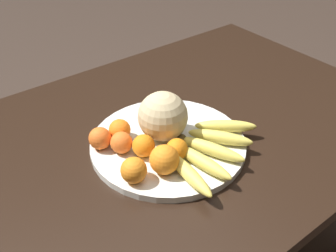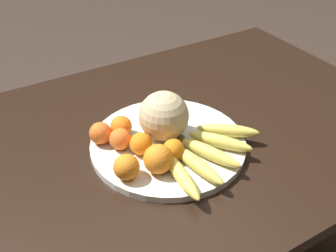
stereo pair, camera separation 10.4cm
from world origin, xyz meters
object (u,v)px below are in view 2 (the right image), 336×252
Objects in this scene: banana_bunch at (207,152)px; orange_mid_center at (141,144)px; orange_top_small at (100,133)px; orange_side_extra at (173,150)px; orange_front_left at (158,159)px; orange_back_right at (120,139)px; fruit_bowl at (168,143)px; melon at (164,116)px; orange_back_left at (126,167)px; kitchen_table at (139,166)px; orange_front_right at (121,126)px.

orange_mid_center reaches higher than banana_bunch.
orange_side_extra is at bearing 130.40° from orange_top_small.
orange_mid_center is 0.09m from orange_side_extra.
orange_front_left reaches higher than orange_back_right.
melon is at bearing -92.79° from fruit_bowl.
melon is 0.10m from orange_mid_center.
melon is at bearing -148.98° from orange_back_left.
banana_bunch is at bearing 139.60° from orange_back_right.
kitchen_table is at bearing -24.45° from melon.
banana_bunch is (-0.05, 0.11, 0.03)m from fruit_bowl.
kitchen_table is at bearing -106.16° from orange_mid_center.
orange_mid_center is 0.93× the size of orange_back_left.
orange_top_small is at bearing -66.33° from orange_front_left.
banana_bunch is at bearing 152.03° from orange_side_extra.
orange_back_left is (0.16, 0.07, 0.04)m from fruit_bowl.
orange_front_right is 0.06m from orange_back_right.
orange_back_right is 1.03× the size of orange_side_extra.
orange_mid_center reaches higher than orange_back_right.
orange_mid_center is at bearing 127.41° from orange_top_small.
melon is 2.28× the size of orange_front_right.
orange_side_extra is (-0.10, 0.11, -0.00)m from orange_back_right.
orange_mid_center and orange_top_small have the same top height.
orange_back_left is (0.07, 0.06, 0.00)m from orange_mid_center.
orange_back_left is 1.06× the size of orange_top_small.
melon is (-0.00, -0.02, 0.08)m from fruit_bowl.
melon reaches higher than orange_mid_center.
orange_top_small is at bearing -19.56° from kitchen_table.
fruit_bowl is 0.18m from orange_back_left.
orange_front_right and orange_top_small have the same top height.
orange_mid_center is (0.14, -0.10, 0.01)m from banana_bunch.
orange_side_extra is (-0.06, 0.06, -0.00)m from orange_mid_center.
orange_top_small is (0.08, -0.18, -0.01)m from orange_front_left.
kitchen_table is 29.06× the size of orange_back_right.
orange_top_small is (0.00, -0.16, -0.00)m from orange_back_left.
orange_front_left reaches higher than orange_front_right.
kitchen_table is at bearing 160.44° from orange_top_small.
orange_mid_center is (0.00, -0.08, -0.01)m from orange_front_left.
melon reaches higher than orange_side_extra.
orange_back_left is at bearing 69.25° from orange_front_right.
banana_bunch is 0.14m from orange_front_left.
fruit_bowl reaches higher than kitchen_table.
orange_front_right and orange_mid_center have the same top height.
orange_front_left is at bearing 20.30° from orange_side_extra.
orange_front_right reaches higher than fruit_bowl.
orange_back_left reaches higher than orange_front_right.
orange_back_right is at bearing -51.18° from orange_mid_center.
orange_front_right is 0.17m from orange_back_left.
orange_back_left is at bearing 0.89° from orange_side_extra.
kitchen_table is 0.15m from orange_back_right.
fruit_bowl is 0.08m from melon.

